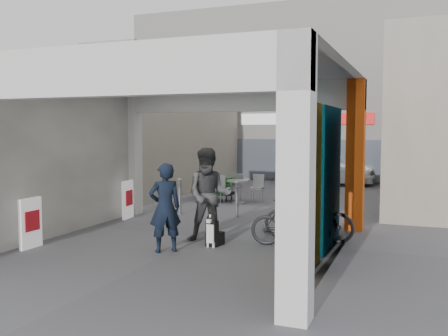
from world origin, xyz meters
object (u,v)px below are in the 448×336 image
at_px(bicycle_rear, 290,223).
at_px(white_van, 327,169).
at_px(man_with_dog, 165,208).
at_px(man_crates, 315,170).
at_px(man_elderly, 298,193).
at_px(produce_stand, 216,191).
at_px(man_back_turned, 209,195).
at_px(bicycle_front, 308,217).
at_px(border_collie, 213,232).
at_px(cafe_set, 237,192).

relative_size(bicycle_rear, white_van, 0.40).
bearing_deg(man_with_dog, man_crates, -138.95).
bearing_deg(bicycle_rear, man_crates, 0.17).
bearing_deg(man_elderly, white_van, 93.62).
bearing_deg(produce_stand, man_with_dog, -76.56).
height_order(man_back_turned, bicycle_front, man_back_turned).
distance_m(man_with_dog, white_van, 12.82).
bearing_deg(border_collie, produce_stand, 120.28).
bearing_deg(man_with_dog, bicycle_rear, 169.63).
relative_size(man_crates, bicycle_front, 0.97).
relative_size(border_collie, white_van, 0.18).
xyz_separation_m(man_back_turned, man_crates, (0.72, 7.77, -0.07)).
bearing_deg(white_van, cafe_set, 158.01).
xyz_separation_m(produce_stand, man_elderly, (3.69, -4.04, 0.61)).
height_order(cafe_set, produce_stand, cafe_set).
height_order(man_back_turned, white_van, man_back_turned).
xyz_separation_m(cafe_set, white_van, (1.86, 6.06, 0.36)).
bearing_deg(white_van, man_with_dog, 171.08).
relative_size(border_collie, man_crates, 0.39).
height_order(man_back_turned, man_elderly, man_back_turned).
distance_m(produce_stand, white_van, 6.56).
bearing_deg(man_back_turned, man_crates, 67.00).
xyz_separation_m(bicycle_rear, white_van, (-1.24, 11.50, 0.19)).
relative_size(man_elderly, bicycle_rear, 1.15).
bearing_deg(cafe_set, man_crates, 45.07).
distance_m(cafe_set, border_collie, 6.20).
distance_m(man_elderly, bicycle_rear, 1.53).
height_order(border_collie, white_van, white_van).
relative_size(border_collie, bicycle_rear, 0.45).
xyz_separation_m(cafe_set, man_elderly, (2.92, -3.98, 0.60)).
relative_size(man_back_turned, bicycle_rear, 1.24).
height_order(produce_stand, bicycle_front, bicycle_front).
bearing_deg(man_back_turned, produce_stand, 93.33).
xyz_separation_m(man_with_dog, man_elderly, (1.95, 2.75, 0.05)).
xyz_separation_m(cafe_set, border_collie, (1.65, -5.98, -0.03)).
distance_m(man_with_dog, man_crates, 8.94).
height_order(produce_stand, border_collie, produce_stand).
bearing_deg(man_back_turned, man_elderly, 29.93).
height_order(cafe_set, bicycle_front, bicycle_front).
bearing_deg(man_elderly, border_collie, -124.79).
bearing_deg(man_elderly, man_crates, 94.91).
relative_size(man_elderly, bicycle_front, 0.96).
relative_size(bicycle_front, white_van, 0.48).
bearing_deg(cafe_set, bicycle_front, -55.19).
relative_size(man_elderly, man_crates, 0.99).
relative_size(man_with_dog, white_van, 0.44).
distance_m(man_back_turned, white_van, 11.70).
bearing_deg(man_elderly, bicycle_front, -65.11).
distance_m(man_with_dog, man_back_turned, 1.19).
bearing_deg(bicycle_rear, man_back_turned, 89.24).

